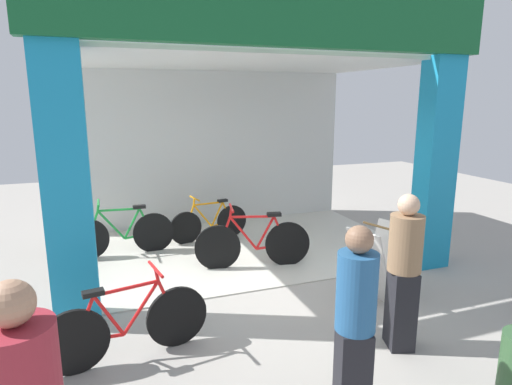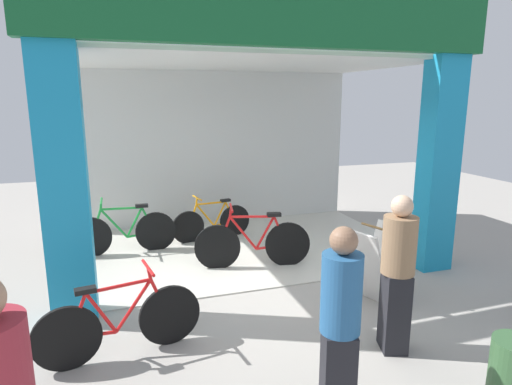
{
  "view_description": "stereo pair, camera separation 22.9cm",
  "coord_description": "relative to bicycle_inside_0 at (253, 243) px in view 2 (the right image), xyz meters",
  "views": [
    {
      "loc": [
        -2.15,
        -5.04,
        2.51
      ],
      "look_at": [
        0.0,
        0.86,
        1.15
      ],
      "focal_mm": 30.5,
      "sensor_mm": 36.0,
      "label": 1
    },
    {
      "loc": [
        -1.93,
        -5.12,
        2.51
      ],
      "look_at": [
        0.0,
        0.86,
        1.15
      ],
      "focal_mm": 30.5,
      "sensor_mm": 36.0,
      "label": 2
    }
  ],
  "objects": [
    {
      "name": "bicycle_inside_0",
      "position": [
        0.0,
        0.0,
        0.0
      ],
      "size": [
        1.72,
        0.49,
        0.96
      ],
      "color": "black",
      "rests_on": "ground"
    },
    {
      "name": "ground_plane",
      "position": [
        0.06,
        -0.81,
        -0.38
      ],
      "size": [
        18.99,
        18.99,
        0.0
      ],
      "primitive_type": "plane",
      "color": "#9E9991",
      "rests_on": "ground"
    },
    {
      "name": "bicycle_inside_1",
      "position": [
        -0.3,
        1.5,
        -0.06
      ],
      "size": [
        1.48,
        0.41,
        0.82
      ],
      "color": "black",
      "rests_on": "ground"
    },
    {
      "name": "pedestrian_0",
      "position": [
        -0.35,
        -3.27,
        0.44
      ],
      "size": [
        0.38,
        0.38,
        1.61
      ],
      "color": "black",
      "rests_on": "ground"
    },
    {
      "name": "sandwich_board_sign",
      "position": [
        1.14,
        -1.5,
        0.1
      ],
      "size": [
        0.81,
        0.69,
        0.97
      ],
      "color": "silver",
      "rests_on": "ground"
    },
    {
      "name": "bicycle_inside_2",
      "position": [
        -1.83,
        1.22,
        -0.01
      ],
      "size": [
        1.69,
        0.46,
        0.93
      ],
      "color": "black",
      "rests_on": "ground"
    },
    {
      "name": "pedestrian_3",
      "position": [
        0.69,
        -2.53,
        0.44
      ],
      "size": [
        0.41,
        0.41,
        1.61
      ],
      "color": "black",
      "rests_on": "ground"
    },
    {
      "name": "shop_facade",
      "position": [
        0.06,
        0.93,
        1.66
      ],
      "size": [
        5.69,
        3.75,
        3.81
      ],
      "color": "beige",
      "rests_on": "ground"
    },
    {
      "name": "bicycle_parked_0",
      "position": [
        -1.94,
        -1.81,
        -0.03
      ],
      "size": [
        1.61,
        0.44,
        0.89
      ],
      "color": "black",
      "rests_on": "ground"
    }
  ]
}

